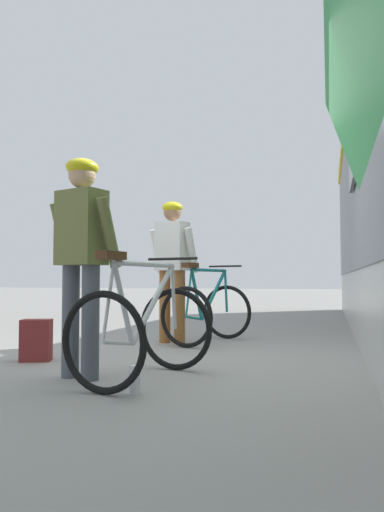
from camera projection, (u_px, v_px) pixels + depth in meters
ground_plane at (200, 362)px, 4.65m from camera, size 80.00×80.00×0.00m
cyclist_near_in_olive at (82, 246)px, 3.91m from camera, size 0.66×0.43×1.76m
cyclist_far_in_white at (172, 258)px, 6.08m from camera, size 0.66×0.42×1.76m
bicycle_near_silver at (143, 329)px, 3.79m from camera, size 0.90×1.19×0.99m
bicycle_far_teal at (208, 310)px, 6.06m from camera, size 0.98×1.22×0.99m
backpack_on_platform at (36, 340)px, 4.70m from camera, size 0.32×0.26×0.40m
water_bottle_near_the_bikes at (135, 380)px, 3.35m from camera, size 0.08×0.08×0.19m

